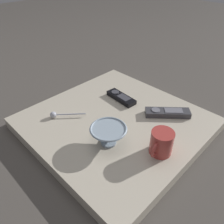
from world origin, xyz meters
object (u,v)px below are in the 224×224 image
at_px(coffee_mug, 161,143).
at_px(tv_remote_far, 121,97).
at_px(cereal_bowl, 108,135).
at_px(teaspoon, 57,115).
at_px(tv_remote_near, 167,113).

relative_size(coffee_mug, tv_remote_far, 0.71).
bearing_deg(cereal_bowl, teaspoon, -79.97).
height_order(cereal_bowl, teaspoon, cereal_bowl).
relative_size(cereal_bowl, teaspoon, 1.14).
bearing_deg(coffee_mug, tv_remote_near, -153.18).
bearing_deg(cereal_bowl, tv_remote_near, 168.87).
xyz_separation_m(coffee_mug, tv_remote_near, (-0.20, -0.10, -0.03)).
height_order(cereal_bowl, tv_remote_near, cereal_bowl).
bearing_deg(teaspoon, coffee_mug, 108.40).
relative_size(teaspoon, tv_remote_near, 0.68).
height_order(teaspoon, tv_remote_far, teaspoon).
relative_size(cereal_bowl, tv_remote_near, 0.78).
distance_m(coffee_mug, teaspoon, 0.44).
height_order(coffee_mug, tv_remote_near, coffee_mug).
bearing_deg(tv_remote_far, coffee_mug, 65.15).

